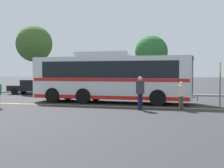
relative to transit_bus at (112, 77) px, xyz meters
The scene contains 12 objects.
ground_plane 2.15m from the transit_bus, 165.50° to the left, with size 220.00×220.00×0.00m, color #2D2D30.
lane_strip_0 2.81m from the transit_bus, 89.69° to the right, with size 0.20×30.51×0.01m, color gold.
curb_strip 7.42m from the transit_bus, 89.91° to the left, with size 38.51×0.36×0.15m, color #99999E.
transit_bus is the anchor object (origin of this frame).
parked_car_0 11.10m from the transit_bus, 146.65° to the left, with size 4.15×2.14×1.33m.
parked_car_1 6.95m from the transit_bus, 123.95° to the left, with size 4.19×2.29×1.48m.
parked_car_2 6.11m from the transit_bus, 74.80° to the left, with size 4.78×2.05×1.54m.
pedestrian_1 4.46m from the transit_bus, 55.68° to the right, with size 0.43×0.47×1.81m.
pedestrian_2 5.67m from the transit_bus, 34.31° to the right, with size 0.43×0.47×1.54m.
bus_stop_sign 6.92m from the transit_bus, 10.90° to the right, with size 0.07×0.40×2.61m.
tree_0 13.90m from the transit_bus, 139.80° to the left, with size 3.69×3.69×6.80m.
tree_1 9.61m from the transit_bus, 80.44° to the left, with size 3.10×3.10×5.52m.
Camera 1 is at (6.26, -20.62, 2.05)m, focal length 50.00 mm.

